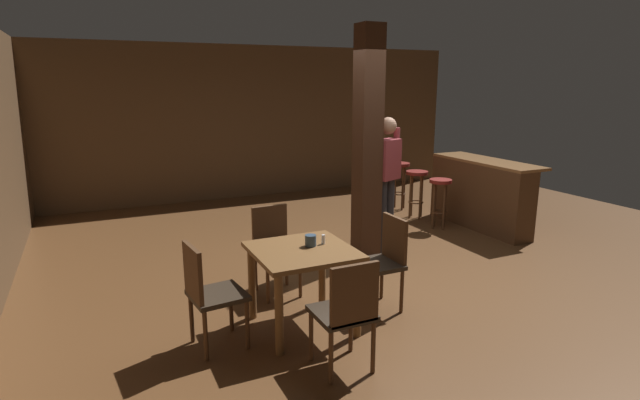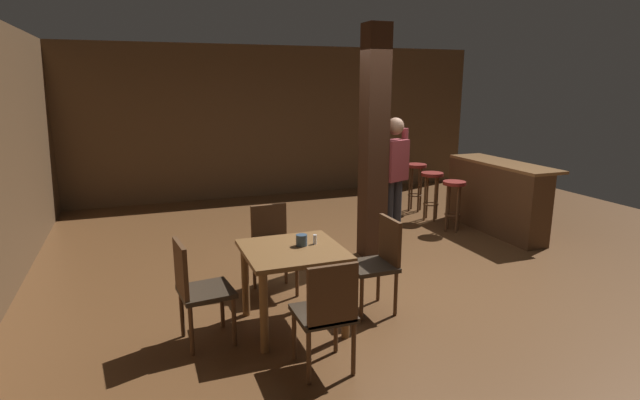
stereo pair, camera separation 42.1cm
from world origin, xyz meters
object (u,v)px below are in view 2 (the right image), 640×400
Objects in this scene: bar_stool_near at (454,194)px; bar_stool_far at (416,176)px; bar_counter at (495,197)px; bar_stool_mid at (432,185)px; salt_shaker at (315,239)px; chair_east at (378,260)px; standing_person at (394,176)px; dining_table at (293,263)px; chair_south at (327,311)px; napkin_cup at (302,240)px; chair_west at (197,287)px; chair_north at (272,244)px.

bar_stool_far is (0.11, 1.24, 0.05)m from bar_stool_near.
bar_stool_mid is (-0.53, 0.85, 0.05)m from bar_counter.
salt_shaker is 4.34m from bar_stool_far.
chair_east is 1.75m from standing_person.
chair_east is at bearing -147.71° from bar_counter.
dining_table is at bearing -177.60° from chair_east.
chair_east is 0.68m from salt_shaker.
chair_east is at bearing -122.81° from standing_person.
napkin_cup is at bearing 84.17° from chair_south.
bar_stool_near is (2.83, 1.95, -0.22)m from salt_shaker.
chair_south is (0.84, -0.78, 0.00)m from chair_west.
dining_table is 0.84m from chair_west.
chair_north is at bearing -149.39° from bar_stool_mid.
chair_north is 1.17× the size of bar_stool_mid.
chair_south reaches higher than bar_stool_near.
chair_south is at bearing -42.77° from chair_west.
chair_north is 0.52× the size of standing_person.
salt_shaker is at bearing -76.63° from chair_north.
chair_north and chair_south have the same top height.
standing_person is at bearing 40.09° from napkin_cup.
bar_stool_near is (1.29, 0.55, -0.45)m from standing_person.
napkin_cup reaches higher than salt_shaker.
bar_counter is (4.46, 1.81, 0.01)m from chair_west.
salt_shaker is at bearing 11.88° from dining_table.
chair_west is 4.82m from bar_counter.
dining_table is 4.53m from bar_stool_far.
chair_east is at bearing 2.03° from chair_west.
bar_stool_far is (0.07, 0.59, 0.03)m from bar_stool_mid.
chair_west reaches higher than bar_stool_far.
bar_counter is at bearing 26.26° from dining_table.
bar_stool_mid is at bearing 30.61° from chair_north.
chair_south is 0.91m from salt_shaker.
standing_person is at bearing 52.07° from chair_south.
standing_person is 1.96m from bar_counter.
chair_north is 0.49× the size of bar_counter.
napkin_cup reaches higher than dining_table.
chair_south reaches higher than bar_stool_mid.
chair_south is (-0.84, -0.84, 0.00)m from chair_east.
bar_counter is at bearing -72.20° from bar_stool_far.
bar_stool_near is (3.05, 2.80, 0.04)m from chair_south.
bar_stool_near is at bearing -95.10° from bar_stool_far.
bar_stool_mid is (3.06, 1.81, 0.06)m from chair_north.
chair_north is 1.63m from chair_south.
chair_south reaches higher than salt_shaker.
bar_stool_far is at bearing 84.90° from bar_stool_near.
salt_shaker is 0.11× the size of bar_stool_mid.
bar_stool_far is (2.94, 3.19, -0.18)m from salt_shaker.
napkin_cup is 3.97m from bar_stool_mid.
chair_east is at bearing -125.86° from bar_stool_far.
chair_west is at bearing -175.89° from napkin_cup.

